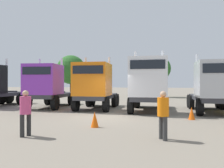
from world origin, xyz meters
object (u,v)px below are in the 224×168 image
Objects in this scene: semi_truck_orange at (95,86)px; semi_truck_silver at (214,86)px; semi_truck_white at (149,85)px; visitor_with_camera at (26,110)px; traffic_cone_near at (192,113)px; traffic_cone_mid at (95,119)px; semi_truck_purple at (48,86)px; visitor_in_hivis at (163,112)px.

semi_truck_orange is 0.96× the size of semi_truck_silver.
semi_truck_white reaches higher than semi_truck_silver.
visitor_with_camera is (-3.74, -8.30, -0.89)m from semi_truck_white.
semi_truck_orange is 8.75m from visitor_with_camera.
semi_truck_orange is at bearing 155.55° from traffic_cone_near.
semi_truck_silver is at bearing 46.15° from traffic_cone_mid.
semi_truck_white reaches higher than traffic_cone_mid.
semi_truck_purple reaches higher than semi_truck_silver.
semi_truck_white is 7.68m from visitor_in_hivis.
semi_truck_orange is 9.55m from visitor_in_hivis.
semi_truck_white reaches higher than visitor_with_camera.
visitor_with_camera reaches higher than traffic_cone_near.
semi_truck_purple is 11.13m from traffic_cone_near.
semi_truck_purple is 9.08m from traffic_cone_mid.
semi_truck_purple is 9.84m from visitor_with_camera.
semi_truck_orange is 4.06m from semi_truck_white.
visitor_in_hivis is at bearing -26.95° from traffic_cone_mid.
semi_truck_purple reaches higher than traffic_cone_mid.
traffic_cone_near is (1.35, 4.93, -0.64)m from visitor_in_hivis.
semi_truck_silver reaches higher than visitor_with_camera.
semi_truck_silver is 9.06× the size of traffic_cone_near.
traffic_cone_near is 5.55m from traffic_cone_mid.
visitor_with_camera is at bearing -27.18° from semi_truck_white.
visitor_with_camera is at bearing 158.87° from visitor_in_hivis.
traffic_cone_near is at bearing 37.48° from traffic_cone_mid.
visitor_in_hivis is 3.48m from traffic_cone_mid.
semi_truck_purple is 9.53× the size of traffic_cone_near.
semi_truck_orange reaches higher than semi_truck_purple.
semi_truck_silver is at bearing 39.08° from visitor_in_hivis.
traffic_cone_near is at bearing 41.64° from semi_truck_white.
semi_truck_white is at bearing 69.10° from visitor_in_hivis.
visitor_with_camera is (4.29, -8.82, -0.80)m from semi_truck_purple.
semi_truck_orange is at bearing -93.18° from semi_truck_silver.
semi_truck_silver is 8.84m from traffic_cone_mid.
visitor_in_hivis is (5.25, -7.93, -0.83)m from semi_truck_orange.
semi_truck_purple is at bearing 163.59° from traffic_cone_near.
visitor_with_camera reaches higher than visitor_in_hivis.
semi_truck_silver is 8.43m from visitor_in_hivis.
visitor_with_camera is at bearing -129.26° from traffic_cone_mid.
semi_truck_white is at bearing 79.86° from semi_truck_orange.
traffic_cone_near is at bearing 44.62° from visitor_in_hivis.
visitor_with_camera is 2.45× the size of traffic_cone_mid.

